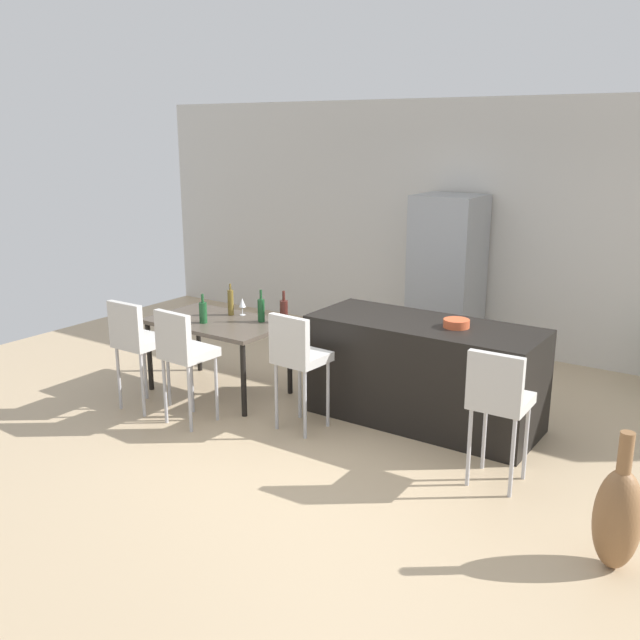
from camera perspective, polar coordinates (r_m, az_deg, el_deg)
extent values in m
plane|color=tan|center=(6.11, 3.12, -9.43)|extent=(10.00, 10.00, 0.00)
cube|color=beige|center=(8.40, 14.22, 7.27)|extent=(10.00, 0.12, 2.90)
cube|color=black|center=(6.31, 8.38, -4.23)|extent=(2.04, 0.82, 0.92)
cube|color=beige|center=(6.04, -1.47, -3.06)|extent=(0.42, 0.42, 0.08)
cube|color=beige|center=(5.85, -2.54, -1.42)|extent=(0.40, 0.09, 0.36)
cylinder|color=#B2B2B7|center=(6.37, -1.66, -5.37)|extent=(0.03, 0.03, 0.61)
cylinder|color=#B2B2B7|center=(6.18, 0.65, -6.01)|extent=(0.03, 0.03, 0.61)
cylinder|color=#B2B2B7|center=(6.14, -3.56, -6.19)|extent=(0.03, 0.03, 0.61)
cylinder|color=#B2B2B7|center=(5.95, -1.23, -6.89)|extent=(0.03, 0.03, 0.61)
cube|color=beige|center=(5.27, 14.49, -6.35)|extent=(0.41, 0.41, 0.08)
cube|color=beige|center=(5.04, 14.03, -4.64)|extent=(0.40, 0.07, 0.36)
cylinder|color=#B2B2B7|center=(5.59, 13.22, -8.83)|extent=(0.03, 0.03, 0.61)
cylinder|color=#B2B2B7|center=(5.50, 16.39, -9.45)|extent=(0.03, 0.03, 0.61)
cylinder|color=#B2B2B7|center=(5.31, 12.02, -10.07)|extent=(0.03, 0.03, 0.61)
cylinder|color=#B2B2B7|center=(5.22, 15.35, -10.74)|extent=(0.03, 0.03, 0.61)
cube|color=#4C4238|center=(6.95, -8.31, -0.17)|extent=(1.35, 0.82, 0.04)
cylinder|color=black|center=(7.70, -9.83, -1.57)|extent=(0.05, 0.05, 0.70)
cylinder|color=black|center=(6.94, -2.48, -3.24)|extent=(0.05, 0.05, 0.70)
cylinder|color=black|center=(7.24, -13.68, -2.88)|extent=(0.05, 0.05, 0.70)
cylinder|color=black|center=(6.42, -6.23, -4.87)|extent=(0.05, 0.05, 0.70)
cube|color=beige|center=(6.70, -14.30, -1.69)|extent=(0.40, 0.40, 0.08)
cube|color=beige|center=(6.53, -15.54, -0.20)|extent=(0.40, 0.06, 0.36)
cylinder|color=#B2B2B7|center=(7.02, -14.02, -3.86)|extent=(0.03, 0.03, 0.61)
cylinder|color=#B2B2B7|center=(6.79, -12.21, -4.39)|extent=(0.03, 0.03, 0.61)
cylinder|color=#B2B2B7|center=(6.82, -16.02, -4.56)|extent=(0.03, 0.03, 0.61)
cylinder|color=#B2B2B7|center=(6.59, -14.21, -5.13)|extent=(0.03, 0.03, 0.61)
cube|color=beige|center=(6.27, -10.60, -2.62)|extent=(0.42, 0.42, 0.08)
cube|color=beige|center=(6.10, -11.87, -1.04)|extent=(0.40, 0.08, 0.36)
cylinder|color=#B2B2B7|center=(6.60, -10.38, -4.88)|extent=(0.03, 0.03, 0.61)
cylinder|color=#B2B2B7|center=(6.38, -8.41, -5.51)|extent=(0.03, 0.03, 0.61)
cylinder|color=#B2B2B7|center=(6.40, -12.48, -5.63)|extent=(0.03, 0.03, 0.61)
cylinder|color=#B2B2B7|center=(6.17, -10.53, -6.31)|extent=(0.03, 0.03, 0.61)
cylinder|color=brown|center=(7.09, -7.27, 1.41)|extent=(0.06, 0.06, 0.26)
cylinder|color=brown|center=(7.05, -7.31, 2.68)|extent=(0.02, 0.02, 0.07)
cylinder|color=#194723|center=(6.81, -4.80, 0.77)|extent=(0.07, 0.07, 0.22)
cylinder|color=#194723|center=(6.77, -4.83, 2.07)|extent=(0.02, 0.02, 0.09)
cylinder|color=#194723|center=(6.84, -9.48, 0.58)|extent=(0.08, 0.08, 0.20)
cylinder|color=#194723|center=(6.80, -9.53, 1.75)|extent=(0.03, 0.03, 0.08)
cylinder|color=#471E19|center=(6.77, -2.95, 0.69)|extent=(0.08, 0.08, 0.22)
cylinder|color=#471E19|center=(6.73, -2.97, 1.98)|extent=(0.03, 0.03, 0.10)
cylinder|color=silver|center=(7.10, -6.31, 0.42)|extent=(0.06, 0.06, 0.00)
cylinder|color=silver|center=(7.09, -6.32, 0.75)|extent=(0.01, 0.01, 0.08)
cone|color=silver|center=(7.07, -6.34, 1.42)|extent=(0.07, 0.07, 0.09)
cube|color=#939699|center=(8.23, 10.26, 3.59)|extent=(0.72, 0.68, 1.84)
cylinder|color=#C6512D|center=(6.06, 11.02, -0.27)|extent=(0.22, 0.22, 0.07)
ellipsoid|color=brown|center=(4.65, 23.01, -14.67)|extent=(0.28, 0.28, 0.64)
cylinder|color=brown|center=(4.46, 23.58, -9.86)|extent=(0.08, 0.08, 0.25)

